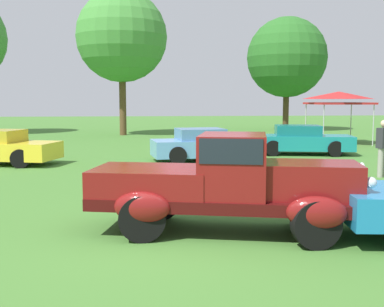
{
  "coord_description": "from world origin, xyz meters",
  "views": [
    {
      "loc": [
        -0.71,
        -7.67,
        2.27
      ],
      "look_at": [
        0.35,
        2.29,
        1.14
      ],
      "focal_mm": 44.5,
      "sensor_mm": 36.0,
      "label": 1
    }
  ],
  "objects_px": {
    "show_car_skyblue": "(203,145)",
    "canopy_tent_left_field": "(339,97)",
    "show_car_teal": "(301,140)",
    "feature_pickup_truck": "(228,183)",
    "spectator_far_side": "(383,146)"
  },
  "relations": [
    {
      "from": "show_car_teal",
      "to": "spectator_far_side",
      "type": "height_order",
      "value": "spectator_far_side"
    },
    {
      "from": "show_car_skyblue",
      "to": "show_car_teal",
      "type": "xyz_separation_m",
      "value": [
        4.35,
        1.75,
        0.0
      ]
    },
    {
      "from": "feature_pickup_truck",
      "to": "show_car_teal",
      "type": "height_order",
      "value": "feature_pickup_truck"
    },
    {
      "from": "show_car_teal",
      "to": "spectator_far_side",
      "type": "bearing_deg",
      "value": -85.67
    },
    {
      "from": "spectator_far_side",
      "to": "canopy_tent_left_field",
      "type": "xyz_separation_m",
      "value": [
        3.05,
        10.45,
        1.51
      ]
    },
    {
      "from": "feature_pickup_truck",
      "to": "show_car_teal",
      "type": "bearing_deg",
      "value": 65.5
    },
    {
      "from": "show_car_skyblue",
      "to": "canopy_tent_left_field",
      "type": "relative_size",
      "value": 1.42
    },
    {
      "from": "feature_pickup_truck",
      "to": "show_car_teal",
      "type": "relative_size",
      "value": 1.09
    },
    {
      "from": "feature_pickup_truck",
      "to": "show_car_skyblue",
      "type": "relative_size",
      "value": 1.19
    },
    {
      "from": "spectator_far_side",
      "to": "feature_pickup_truck",
      "type": "bearing_deg",
      "value": -136.35
    },
    {
      "from": "canopy_tent_left_field",
      "to": "show_car_teal",
      "type": "bearing_deg",
      "value": -128.22
    },
    {
      "from": "show_car_skyblue",
      "to": "spectator_far_side",
      "type": "relative_size",
      "value": 2.38
    },
    {
      "from": "canopy_tent_left_field",
      "to": "spectator_far_side",
      "type": "bearing_deg",
      "value": -106.28
    },
    {
      "from": "show_car_teal",
      "to": "feature_pickup_truck",
      "type": "bearing_deg",
      "value": -114.5
    },
    {
      "from": "show_car_skyblue",
      "to": "canopy_tent_left_field",
      "type": "bearing_deg",
      "value": 38.32
    }
  ]
}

